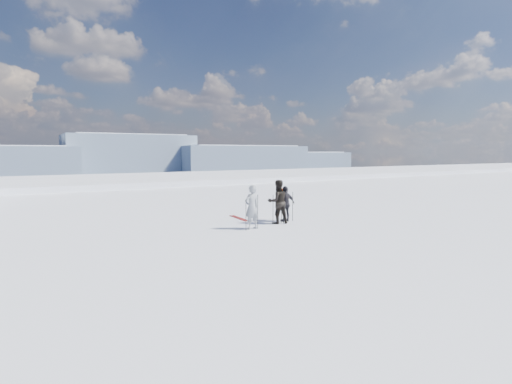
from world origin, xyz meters
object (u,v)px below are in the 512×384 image
(skier_grey, at_px, (252,207))
(skis_loose, at_px, (239,218))
(skier_dark, at_px, (278,202))
(skier_pack, at_px, (286,204))

(skier_grey, bearing_deg, skis_loose, -114.73)
(skier_grey, height_order, skis_loose, skier_grey)
(skier_dark, bearing_deg, skier_pack, -147.44)
(skier_pack, bearing_deg, skis_loose, -52.22)
(skier_pack, height_order, skis_loose, skier_pack)
(skier_pack, distance_m, skis_loose, 2.35)
(skier_pack, relative_size, skis_loose, 0.91)
(skier_grey, distance_m, skier_pack, 2.25)
(skis_loose, bearing_deg, skier_grey, -106.89)
(skier_dark, relative_size, skis_loose, 1.09)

